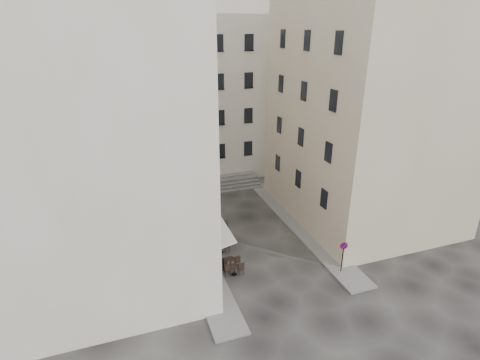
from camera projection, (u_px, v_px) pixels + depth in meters
name	position (u px, v px, depth m)	size (l,w,h in m)	color
ground	(262.00, 254.00, 27.37)	(90.00, 90.00, 0.00)	black
sidewalk_left	(190.00, 237.00, 29.49)	(2.00, 22.00, 0.12)	slate
sidewalk_right	(298.00, 224.00, 31.33)	(2.00, 18.00, 0.12)	slate
building_left	(89.00, 117.00, 22.89)	(12.20, 16.20, 20.60)	beige
building_right	(369.00, 108.00, 30.04)	(12.20, 14.20, 18.60)	tan
building_back	(189.00, 88.00, 40.11)	(18.20, 10.20, 18.60)	beige
cafe_storefront	(201.00, 235.00, 26.23)	(1.74, 7.30, 3.50)	#450F09
stone_steps	(216.00, 185.00, 38.21)	(9.00, 3.15, 0.80)	#585653
bollard_near	(224.00, 264.00, 25.32)	(0.12, 0.12, 0.98)	black
bollard_mid	(210.00, 238.00, 28.38)	(0.12, 0.12, 0.98)	black
bollard_far	(200.00, 218.00, 31.43)	(0.12, 0.12, 0.98)	black
no_parking_sign	(343.00, 251.00, 24.65)	(0.54, 0.18, 2.40)	black
bistro_table_a	(234.00, 269.00, 24.91)	(1.31, 0.61, 0.92)	black
bistro_table_b	(231.00, 262.00, 25.69)	(1.29, 0.60, 0.91)	black
bistro_table_c	(221.00, 248.00, 27.33)	(1.26, 0.59, 0.89)	black
bistro_table_d	(217.00, 230.00, 29.72)	(1.22, 0.57, 0.86)	black
bistro_table_e	(212.00, 230.00, 29.65)	(1.30, 0.61, 0.91)	black
pedestrian	(226.00, 230.00, 28.99)	(0.61, 0.40, 1.66)	black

